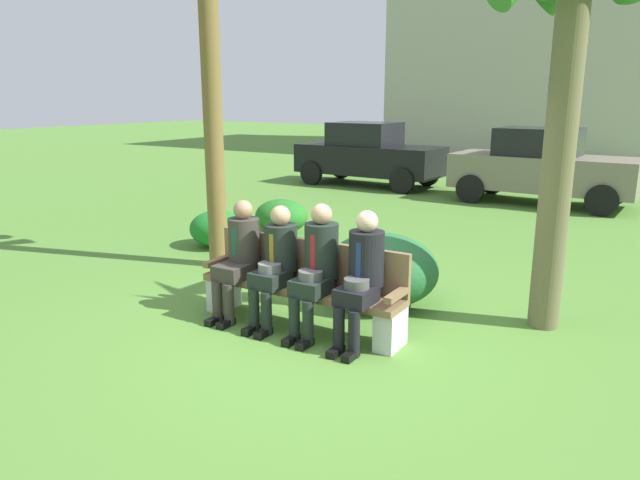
# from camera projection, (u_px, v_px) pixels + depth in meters

# --- Properties ---
(ground_plane) EXTENTS (80.00, 80.00, 0.00)m
(ground_plane) POSITION_uv_depth(u_px,v_px,m) (318.00, 338.00, 5.84)
(ground_plane) COLOR #4F8131
(park_bench) EXTENTS (2.27, 0.44, 0.90)m
(park_bench) POSITION_uv_depth(u_px,v_px,m) (303.00, 285.00, 6.09)
(park_bench) COLOR brown
(park_bench) RESTS_ON ground
(seated_man_leftmost) EXTENTS (0.34, 0.72, 1.27)m
(seated_man_leftmost) POSITION_uv_depth(u_px,v_px,m) (239.00, 253.00, 6.29)
(seated_man_leftmost) COLOR #38332D
(seated_man_leftmost) RESTS_ON ground
(seated_man_centerleft) EXTENTS (0.34, 0.72, 1.26)m
(seated_man_centerleft) POSITION_uv_depth(u_px,v_px,m) (276.00, 260.00, 6.04)
(seated_man_centerleft) COLOR #1E2823
(seated_man_centerleft) RESTS_ON ground
(seated_man_centerright) EXTENTS (0.34, 0.72, 1.33)m
(seated_man_centerright) POSITION_uv_depth(u_px,v_px,m) (317.00, 264.00, 5.78)
(seated_man_centerright) COLOR #1E2823
(seated_man_centerright) RESTS_ON ground
(seated_man_rightmost) EXTENTS (0.34, 0.72, 1.31)m
(seated_man_rightmost) POSITION_uv_depth(u_px,v_px,m) (362.00, 273.00, 5.53)
(seated_man_rightmost) COLOR black
(seated_man_rightmost) RESTS_ON ground
(palm_tree_tall) EXTENTS (1.49, 1.50, 4.33)m
(palm_tree_tall) POSITION_uv_depth(u_px,v_px,m) (569.00, 25.00, 5.47)
(palm_tree_tall) COLOR brown
(palm_tree_tall) RESTS_ON ground
(shrub_near_bench) EXTENTS (0.93, 0.85, 0.58)m
(shrub_near_bench) POSITION_uv_depth(u_px,v_px,m) (218.00, 229.00, 9.35)
(shrub_near_bench) COLOR #1C7827
(shrub_near_bench) RESTS_ON ground
(shrub_mid_lawn) EXTENTS (1.33, 1.22, 0.83)m
(shrub_mid_lawn) POSITION_uv_depth(u_px,v_px,m) (381.00, 269.00, 6.72)
(shrub_mid_lawn) COLOR #235D2F
(shrub_mid_lawn) RESTS_ON ground
(shrub_far_lawn) EXTENTS (0.95, 0.87, 0.59)m
(shrub_far_lawn) POSITION_uv_depth(u_px,v_px,m) (281.00, 216.00, 10.30)
(shrub_far_lawn) COLOR #257223
(shrub_far_lawn) RESTS_ON ground
(parked_car_near) EXTENTS (3.96, 1.83, 1.68)m
(parked_car_near) POSITION_uv_depth(u_px,v_px,m) (368.00, 154.00, 15.71)
(parked_car_near) COLOR black
(parked_car_near) RESTS_ON ground
(parked_car_far) EXTENTS (3.97, 1.85, 1.68)m
(parked_car_far) POSITION_uv_depth(u_px,v_px,m) (542.00, 166.00, 12.97)
(parked_car_far) COLOR slate
(parked_car_far) RESTS_ON ground
(building_backdrop) EXTENTS (11.90, 9.22, 12.63)m
(building_backdrop) POSITION_uv_depth(u_px,v_px,m) (547.00, 3.00, 25.53)
(building_backdrop) COLOR #ABA799
(building_backdrop) RESTS_ON ground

